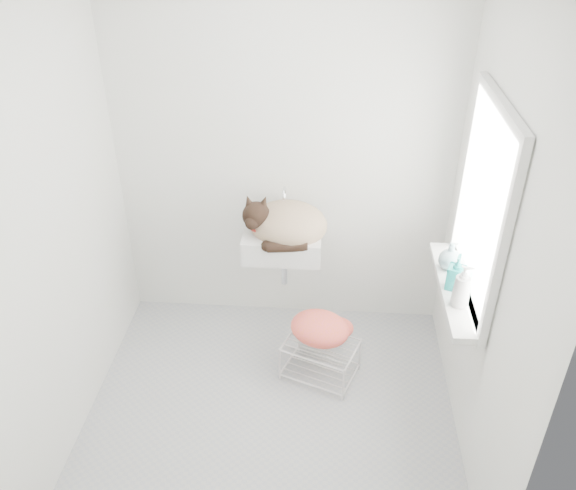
# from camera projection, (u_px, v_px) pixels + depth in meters

# --- Properties ---
(floor) EXTENTS (2.20, 2.00, 0.02)m
(floor) POSITION_uv_depth(u_px,v_px,m) (271.00, 410.00, 3.61)
(floor) COLOR #ACACAC
(floor) RESTS_ON ground
(back_wall) EXTENTS (2.20, 0.02, 2.50)m
(back_wall) POSITION_uv_depth(u_px,v_px,m) (283.00, 154.00, 3.78)
(back_wall) COLOR white
(back_wall) RESTS_ON ground
(right_wall) EXTENTS (0.02, 2.00, 2.50)m
(right_wall) POSITION_uv_depth(u_px,v_px,m) (493.00, 244.00, 2.87)
(right_wall) COLOR white
(right_wall) RESTS_ON ground
(left_wall) EXTENTS (0.02, 2.00, 2.50)m
(left_wall) POSITION_uv_depth(u_px,v_px,m) (52.00, 227.00, 3.00)
(left_wall) COLOR white
(left_wall) RESTS_ON ground
(window_glass) EXTENTS (0.01, 0.80, 1.00)m
(window_glass) POSITION_uv_depth(u_px,v_px,m) (485.00, 206.00, 2.98)
(window_glass) COLOR white
(window_glass) RESTS_ON right_wall
(window_frame) EXTENTS (0.04, 0.90, 1.10)m
(window_frame) POSITION_uv_depth(u_px,v_px,m) (482.00, 206.00, 2.98)
(window_frame) COLOR white
(window_frame) RESTS_ON right_wall
(windowsill) EXTENTS (0.16, 0.88, 0.04)m
(windowsill) POSITION_uv_depth(u_px,v_px,m) (454.00, 288.00, 3.27)
(windowsill) COLOR white
(windowsill) RESTS_ON right_wall
(sink) EXTENTS (0.49, 0.43, 0.20)m
(sink) POSITION_uv_depth(u_px,v_px,m) (283.00, 229.00, 3.77)
(sink) COLOR white
(sink) RESTS_ON back_wall
(faucet) EXTENTS (0.18, 0.13, 0.18)m
(faucet) POSITION_uv_depth(u_px,v_px,m) (285.00, 196.00, 3.85)
(faucet) COLOR silver
(faucet) RESTS_ON sink
(cat) EXTENTS (0.54, 0.47, 0.32)m
(cat) POSITION_uv_depth(u_px,v_px,m) (284.00, 224.00, 3.73)
(cat) COLOR tan
(cat) RESTS_ON sink
(wire_rack) EXTENTS (0.51, 0.44, 0.26)m
(wire_rack) POSITION_uv_depth(u_px,v_px,m) (320.00, 357.00, 3.79)
(wire_rack) COLOR silver
(wire_rack) RESTS_ON floor
(towel) EXTENTS (0.46, 0.41, 0.16)m
(towel) POSITION_uv_depth(u_px,v_px,m) (320.00, 335.00, 3.76)
(towel) COLOR orange
(towel) RESTS_ON wire_rack
(bottle_a) EXTENTS (0.10, 0.10, 0.21)m
(bottle_a) POSITION_uv_depth(u_px,v_px,m) (459.00, 305.00, 3.11)
(bottle_a) COLOR silver
(bottle_a) RESTS_ON windowsill
(bottle_b) EXTENTS (0.12, 0.12, 0.20)m
(bottle_b) POSITION_uv_depth(u_px,v_px,m) (454.00, 288.00, 3.24)
(bottle_b) COLOR #178482
(bottle_b) RESTS_ON windowsill
(bottle_c) EXTENTS (0.14, 0.14, 0.17)m
(bottle_c) POSITION_uv_depth(u_px,v_px,m) (448.00, 268.00, 3.40)
(bottle_c) COLOR #9BBBC6
(bottle_c) RESTS_ON windowsill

